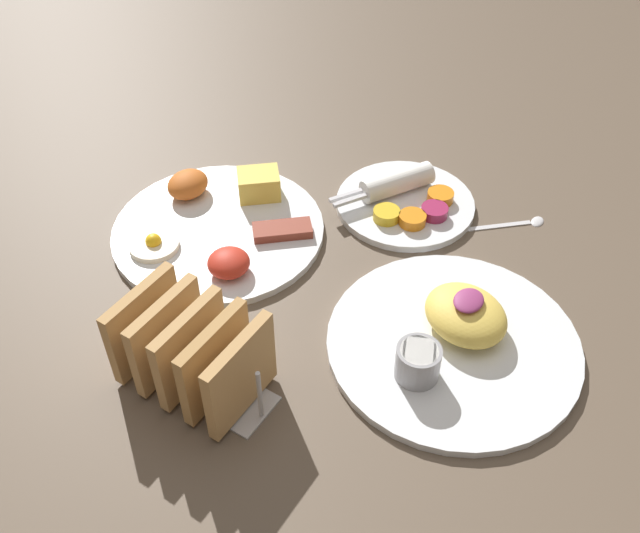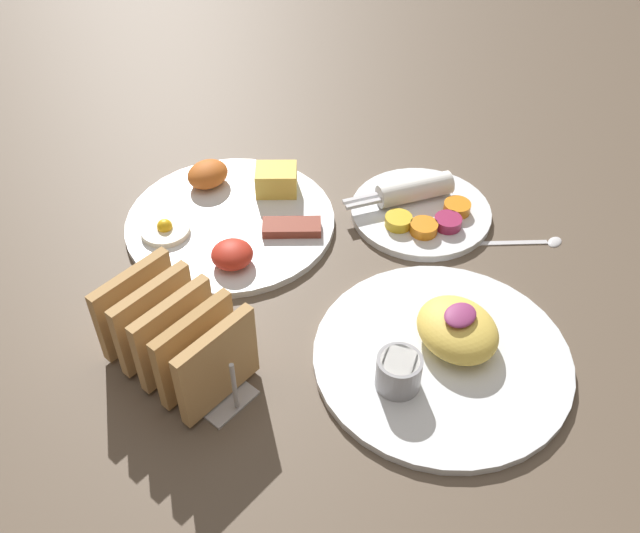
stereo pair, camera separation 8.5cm
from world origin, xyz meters
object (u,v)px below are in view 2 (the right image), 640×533
(plate_foreground, at_px, (443,351))
(toast_rack, at_px, (176,337))
(plate_condiments, at_px, (421,208))
(plate_breakfast, at_px, (232,216))

(plate_foreground, height_order, toast_rack, toast_rack)
(plate_condiments, xyz_separation_m, plate_foreground, (-0.19, -0.16, 0.00))
(plate_breakfast, xyz_separation_m, plate_foreground, (-0.01, -0.34, 0.00))
(plate_breakfast, xyz_separation_m, toast_rack, (-0.21, -0.13, 0.04))
(plate_condiments, distance_m, plate_foreground, 0.25)
(plate_foreground, bearing_deg, plate_breakfast, 87.76)
(toast_rack, bearing_deg, plate_condiments, -7.03)
(plate_breakfast, bearing_deg, toast_rack, -147.02)
(plate_condiments, distance_m, toast_rack, 0.39)
(plate_condiments, bearing_deg, plate_breakfast, 134.40)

